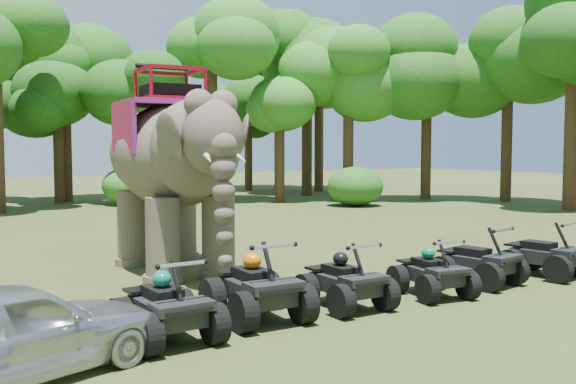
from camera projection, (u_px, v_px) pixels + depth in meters
name	position (u px, v px, depth m)	size (l,w,h in m)	color
ground	(319.00, 289.00, 13.02)	(110.00, 110.00, 0.00)	#47381E
elephant	(173.00, 168.00, 14.74)	(2.51, 5.70, 4.79)	brown
parked_car	(13.00, 331.00, 7.84)	(1.48, 3.69, 1.26)	#BBBDC2
atv_0	(166.00, 298.00, 9.49)	(1.25, 1.72, 1.27)	black
atv_1	(257.00, 279.00, 10.65)	(1.34, 1.84, 1.36)	black
atv_2	(345.00, 274.00, 11.44)	(1.20, 1.64, 1.22)	black
atv_3	(432.00, 267.00, 12.34)	(1.13, 1.55, 1.15)	black
atv_4	(479.00, 255.00, 13.40)	(1.22, 1.68, 1.24)	black
atv_5	(545.00, 248.00, 14.24)	(1.23, 1.69, 1.25)	black
tree_0	(58.00, 134.00, 32.71)	(4.96, 4.96, 7.08)	#195114
tree_1	(144.00, 136.00, 31.79)	(4.83, 4.83, 6.90)	#195114
tree_2	(212.00, 110.00, 33.22)	(6.74, 6.74, 9.63)	#195114
tree_3	(280.00, 139.00, 33.36)	(4.65, 4.65, 6.64)	#195114
tree_4	(348.00, 121.00, 33.63)	(5.94, 5.94, 8.49)	#195114
tree_5	(426.00, 123.00, 35.06)	(5.91, 5.91, 8.44)	#195114
tree_6	(507.00, 117.00, 33.70)	(6.21, 6.21, 8.87)	#195114
tree_7	(572.00, 100.00, 28.86)	(6.97, 6.97, 9.96)	#195114
tree_36	(248.00, 135.00, 42.56)	(5.15, 5.15, 7.36)	#195114
tree_37	(319.00, 118.00, 41.47)	(6.67, 6.67, 9.52)	#195114
tree_38	(65.00, 111.00, 33.42)	(6.68, 6.68, 9.55)	#195114
tree_39	(279.00, 109.00, 43.46)	(7.65, 7.65, 10.93)	#195114
tree_43	(307.00, 107.00, 37.77)	(7.36, 7.36, 10.51)	#195114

